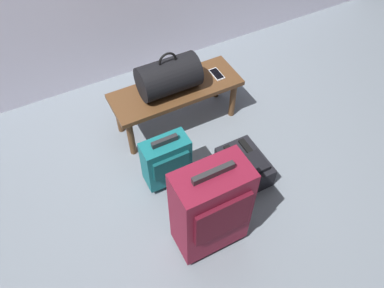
{
  "coord_description": "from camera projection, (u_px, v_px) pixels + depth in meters",
  "views": [
    {
      "loc": [
        -0.58,
        -1.18,
        2.29
      ],
      "look_at": [
        0.2,
        0.32,
        0.25
      ],
      "focal_mm": 35.4,
      "sensor_mm": 36.0,
      "label": 1
    }
  ],
  "objects": [
    {
      "name": "suitcase_small_teal",
      "position": [
        166.0,
        161.0,
        2.57
      ],
      "size": [
        0.32,
        0.19,
        0.46
      ],
      "color": "#14666B",
      "rests_on": "ground"
    },
    {
      "name": "ground_plane",
      "position": [
        188.0,
        209.0,
        2.6
      ],
      "size": [
        6.6,
        6.6,
        0.0
      ],
      "primitive_type": "plane",
      "color": "slate"
    },
    {
      "name": "cell_phone",
      "position": [
        217.0,
        74.0,
        2.93
      ],
      "size": [
        0.07,
        0.14,
        0.01
      ],
      "color": "silver",
      "rests_on": "bench"
    },
    {
      "name": "duffel_bag_black",
      "position": [
        169.0,
        76.0,
        2.72
      ],
      "size": [
        0.44,
        0.26,
        0.34
      ],
      "color": "black",
      "rests_on": "bench"
    },
    {
      "name": "backpack_dark",
      "position": [
        244.0,
        166.0,
        2.72
      ],
      "size": [
        0.28,
        0.38,
        0.21
      ],
      "color": "black",
      "rests_on": "ground"
    },
    {
      "name": "suitcase_upright_burgundy",
      "position": [
        211.0,
        209.0,
        2.16
      ],
      "size": [
        0.42,
        0.26,
        0.76
      ],
      "color": "maroon",
      "rests_on": "ground"
    },
    {
      "name": "bench",
      "position": [
        176.0,
        93.0,
        2.88
      ],
      "size": [
        1.0,
        0.36,
        0.37
      ],
      "color": "brown",
      "rests_on": "ground"
    }
  ]
}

